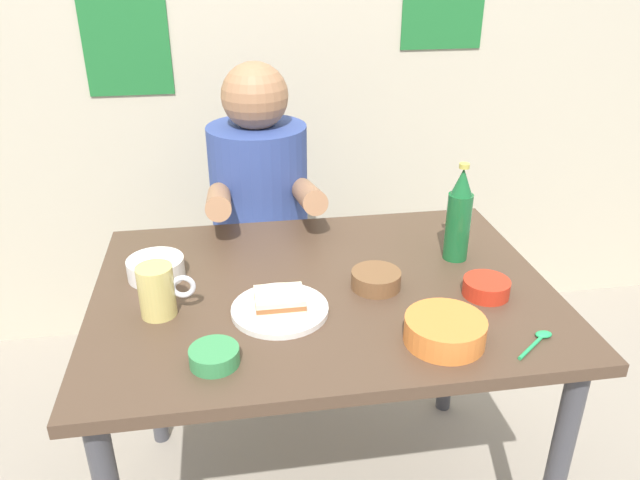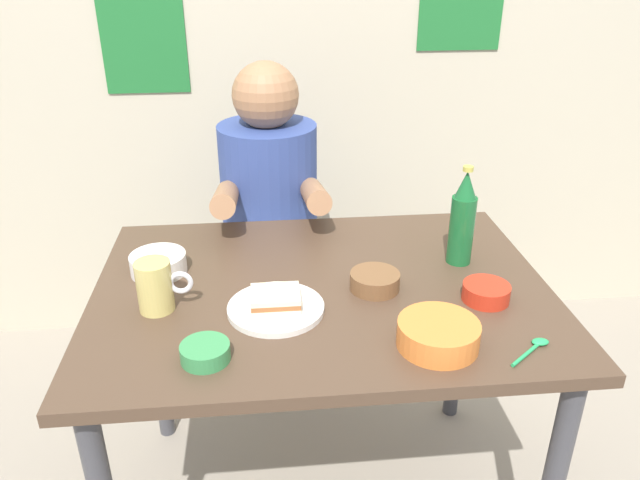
{
  "view_description": "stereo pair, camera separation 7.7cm",
  "coord_description": "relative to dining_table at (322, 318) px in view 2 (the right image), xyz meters",
  "views": [
    {
      "loc": [
        -0.21,
        -1.27,
        1.49
      ],
      "look_at": [
        0.0,
        0.05,
        0.84
      ],
      "focal_mm": 34.24,
      "sensor_mm": 36.0,
      "label": 1
    },
    {
      "loc": [
        -0.13,
        -1.28,
        1.49
      ],
      "look_at": [
        0.0,
        0.05,
        0.84
      ],
      "focal_mm": 34.24,
      "sensor_mm": 36.0,
      "label": 2
    }
  ],
  "objects": [
    {
      "name": "spoon",
      "position": [
        0.41,
        -0.3,
        0.1
      ],
      "size": [
        0.11,
        0.08,
        0.01
      ],
      "color": "#26A559",
      "rests_on": "dining_table"
    },
    {
      "name": "sandwich",
      "position": [
        -0.12,
        -0.1,
        0.13
      ],
      "size": [
        0.11,
        0.09,
        0.04
      ],
      "color": "beige",
      "rests_on": "plate_orange"
    },
    {
      "name": "sauce_bowl_chili",
      "position": [
        0.37,
        -0.1,
        0.12
      ],
      "size": [
        0.11,
        0.11,
        0.04
      ],
      "color": "red",
      "rests_on": "dining_table"
    },
    {
      "name": "condiment_bowl_brown",
      "position": [
        0.12,
        -0.03,
        0.12
      ],
      "size": [
        0.12,
        0.12,
        0.04
      ],
      "color": "brown",
      "rests_on": "dining_table"
    },
    {
      "name": "soup_bowl_orange",
      "position": [
        0.21,
        -0.27,
        0.12
      ],
      "size": [
        0.17,
        0.17,
        0.05
      ],
      "color": "orange",
      "rests_on": "dining_table"
    },
    {
      "name": "rice_bowl_white",
      "position": [
        -0.4,
        0.11,
        0.12
      ],
      "size": [
        0.14,
        0.14,
        0.05
      ],
      "color": "silver",
      "rests_on": "dining_table"
    },
    {
      "name": "beer_bottle",
      "position": [
        0.37,
        0.09,
        0.21
      ],
      "size": [
        0.06,
        0.06,
        0.26
      ],
      "color": "#19602D",
      "rests_on": "dining_table"
    },
    {
      "name": "beer_mug",
      "position": [
        -0.38,
        -0.07,
        0.15
      ],
      "size": [
        0.13,
        0.08,
        0.12
      ],
      "color": "#D1BC66",
      "rests_on": "dining_table"
    },
    {
      "name": "stool",
      "position": [
        -0.11,
        0.63,
        -0.3
      ],
      "size": [
        0.34,
        0.34,
        0.45
      ],
      "color": "#4C4C51",
      "rests_on": "ground"
    },
    {
      "name": "person_seated",
      "position": [
        -0.11,
        0.62,
        0.12
      ],
      "size": [
        0.33,
        0.56,
        0.72
      ],
      "color": "#33478C",
      "rests_on": "stool"
    },
    {
      "name": "wall_back",
      "position": [
        0.0,
        1.05,
        0.65
      ],
      "size": [
        4.4,
        0.09,
        2.6
      ],
      "color": "#BCB299",
      "rests_on": "ground"
    },
    {
      "name": "dip_bowl_green",
      "position": [
        -0.26,
        -0.27,
        0.11
      ],
      "size": [
        0.1,
        0.1,
        0.03
      ],
      "color": "#388C4C",
      "rests_on": "dining_table"
    },
    {
      "name": "plate_orange",
      "position": [
        -0.12,
        -0.1,
        0.1
      ],
      "size": [
        0.22,
        0.22,
        0.01
      ],
      "primitive_type": "cylinder",
      "color": "silver",
      "rests_on": "dining_table"
    },
    {
      "name": "dining_table",
      "position": [
        0.0,
        0.0,
        0.0
      ],
      "size": [
        1.1,
        0.8,
        0.74
      ],
      "color": "#4C3828",
      "rests_on": "ground"
    }
  ]
}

